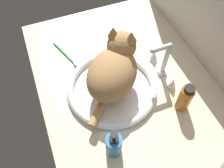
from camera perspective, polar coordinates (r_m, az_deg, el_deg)
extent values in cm
cube|color=beige|center=(95.20, 4.93, -3.03)|extent=(115.02, 71.94, 3.00)
torus|color=white|center=(93.57, 0.00, -0.86)|extent=(37.41, 37.41, 2.96)
cylinder|color=white|center=(94.56, 0.00, -1.25)|extent=(32.97, 32.97, 0.60)
cylinder|color=silver|center=(101.28, 12.43, 3.05)|extent=(4.00, 4.00, 1.94)
cylinder|color=silver|center=(94.73, 13.37, 6.19)|extent=(2.00, 2.00, 15.29)
sphere|color=silver|center=(89.21, 14.32, 9.34)|extent=(2.20, 2.20, 2.20)
cylinder|color=silver|center=(87.57, 12.29, 8.80)|extent=(2.00, 7.19, 2.00)
sphere|color=silver|center=(86.05, 10.20, 8.22)|extent=(2.10, 2.10, 2.10)
cylinder|color=silver|center=(105.56, 10.30, 6.35)|extent=(3.20, 3.20, 1.60)
cone|color=silver|center=(103.39, 10.54, 7.40)|extent=(2.88, 2.88, 4.25)
cylinder|color=silver|center=(97.80, 14.69, -0.64)|extent=(3.20, 3.20, 1.60)
cone|color=silver|center=(95.45, 15.06, 0.32)|extent=(2.88, 2.88, 4.25)
ellipsoid|color=tan|center=(85.91, 0.00, 2.55)|extent=(30.58, 30.25, 15.73)
sphere|color=tan|center=(87.76, 2.41, 9.51)|extent=(11.53, 11.53, 11.53)
cone|color=tan|center=(84.23, 0.29, 13.05)|extent=(4.38, 4.38, 4.32)
cone|color=tan|center=(82.67, 4.86, 11.81)|extent=(4.38, 4.38, 4.32)
ellipsoid|color=silver|center=(91.47, 3.33, 10.83)|extent=(5.83, 5.90, 3.69)
ellipsoid|color=silver|center=(91.60, 2.00, 6.31)|extent=(11.92, 12.08, 8.65)
cylinder|color=tan|center=(84.40, -3.60, -7.31)|extent=(10.48, 10.07, 3.20)
cylinder|color=teal|center=(78.96, 0.45, -15.09)|extent=(5.63, 5.63, 10.26)
cylinder|color=black|center=(73.57, 0.48, -13.64)|extent=(3.09, 3.09, 1.20)
cylinder|color=black|center=(71.84, 0.49, -13.12)|extent=(1.13, 1.13, 2.50)
cylinder|color=black|center=(70.12, 0.50, -12.59)|extent=(2.53, 2.53, 1.20)
cylinder|color=#B2661E|center=(89.98, 17.74, -3.57)|extent=(5.10, 5.10, 11.58)
cylinder|color=black|center=(84.56, 18.89, -1.26)|extent=(3.82, 3.82, 1.80)
cylinder|color=#3FB266|center=(108.85, -12.00, 7.68)|extent=(16.10, 6.64, 1.00)
cube|color=white|center=(102.60, -9.03, 4.95)|extent=(2.85, 2.01, 1.20)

